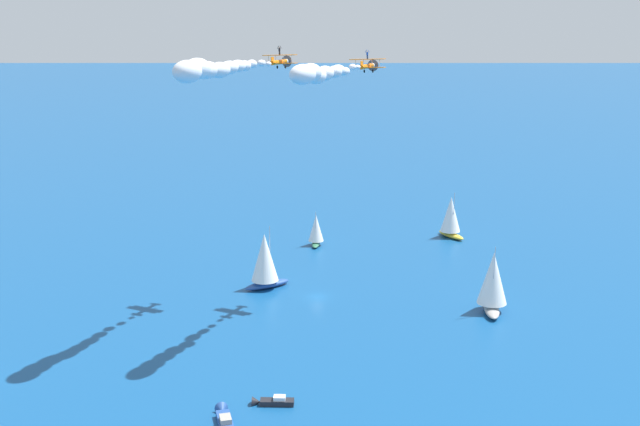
% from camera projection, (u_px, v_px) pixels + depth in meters
% --- Properties ---
extents(ground_plane, '(2000.00, 2000.00, 0.00)m').
position_uv_depth(ground_plane, '(317.00, 297.00, 161.69)').
color(ground_plane, navy).
extents(sailboat_near_centre, '(6.18, 10.74, 13.63)m').
position_uv_depth(sailboat_near_centre, '(265.00, 260.00, 165.58)').
color(sailboat_near_centre, '#23478C').
rests_on(sailboat_near_centre, ground_plane).
extents(motorboat_far_stbd, '(7.81, 4.76, 2.22)m').
position_uv_depth(motorboat_far_stbd, '(224.00, 419.00, 111.43)').
color(motorboat_far_stbd, '#23478C').
rests_on(motorboat_far_stbd, ground_plane).
extents(sailboat_inshore, '(6.57, 6.10, 9.05)m').
position_uv_depth(sailboat_inshore, '(316.00, 230.00, 197.45)').
color(sailboat_inshore, '#33704C').
rests_on(sailboat_inshore, ground_plane).
extents(sailboat_offshore, '(9.77, 5.81, 12.28)m').
position_uv_depth(sailboat_offshore, '(451.00, 217.00, 204.58)').
color(sailboat_offshore, gold).
rests_on(sailboat_offshore, ground_plane).
extents(motorboat_trailing, '(5.19, 5.95, 1.83)m').
position_uv_depth(motorboat_trailing, '(271.00, 402.00, 116.60)').
color(motorboat_trailing, black).
rests_on(motorboat_trailing, ground_plane).
extents(sailboat_mid_cluster, '(9.76, 9.48, 13.71)m').
position_uv_depth(sailboat_mid_cluster, '(493.00, 282.00, 152.23)').
color(sailboat_mid_cluster, '#9E9993').
rests_on(sailboat_mid_cluster, ground_plane).
extents(biplane_lead, '(6.98, 7.00, 3.59)m').
position_uv_depth(biplane_lead, '(280.00, 61.00, 153.44)').
color(biplane_lead, orange).
extents(wingwalker_lead, '(0.85, 0.53, 1.77)m').
position_uv_depth(wingwalker_lead, '(279.00, 50.00, 152.95)').
color(wingwalker_lead, black).
extents(smoke_trail_lead, '(17.38, 28.64, 4.05)m').
position_uv_depth(smoke_trail_lead, '(209.00, 69.00, 130.26)').
color(smoke_trail_lead, silver).
extents(biplane_wingman, '(6.98, 7.00, 3.59)m').
position_uv_depth(biplane_wingman, '(368.00, 65.00, 152.17)').
color(biplane_wingman, orange).
extents(wingwalker_wingman, '(0.85, 0.53, 1.77)m').
position_uv_depth(wingwalker_wingman, '(367.00, 54.00, 151.68)').
color(wingwalker_wingman, '#1E4CB2').
extents(smoke_trail_wingman, '(16.05, 26.05, 3.86)m').
position_uv_depth(smoke_trail_wingman, '(317.00, 73.00, 131.03)').
color(smoke_trail_wingman, silver).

